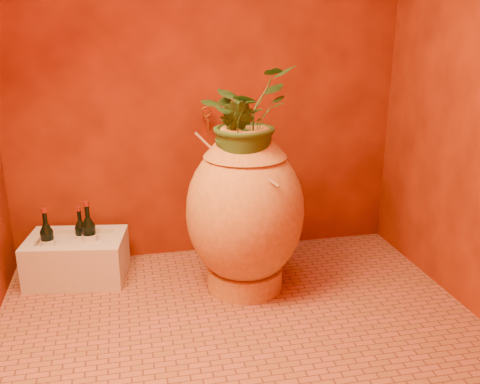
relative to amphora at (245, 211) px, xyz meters
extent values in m
plane|color=#9D4D33|center=(-0.12, -0.43, -0.48)|extent=(2.50, 2.50, 0.00)
cube|color=#4F1304|center=(-0.12, 0.57, 0.77)|extent=(2.50, 0.02, 2.50)
cylinder|color=gold|center=(0.00, 0.00, -0.41)|extent=(0.51, 0.51, 0.13)
ellipsoid|color=gold|center=(0.00, 0.00, -0.01)|extent=(0.78, 0.78, 0.84)
cone|color=gold|center=(0.00, 0.00, 0.38)|extent=(0.54, 0.54, 0.13)
torus|color=gold|center=(0.00, 0.00, 0.45)|extent=(0.33, 0.33, 0.05)
cylinder|color=olive|center=(-0.08, -0.05, 0.26)|extent=(0.37, 0.29, 0.37)
cylinder|color=olive|center=(-0.02, -0.12, 0.30)|extent=(0.26, 0.39, 0.15)
cylinder|color=olive|center=(0.10, -0.08, 0.32)|extent=(0.16, 0.31, 0.26)
cube|color=beige|center=(-0.97, 0.32, -0.36)|extent=(0.62, 0.47, 0.24)
cube|color=beige|center=(-0.97, 0.48, -0.22)|extent=(0.57, 0.17, 0.03)
cube|color=beige|center=(-0.97, 0.17, -0.22)|extent=(0.57, 0.17, 0.03)
cube|color=beige|center=(-1.21, 0.32, -0.22)|extent=(0.11, 0.25, 0.03)
cube|color=beige|center=(-0.72, 0.32, -0.22)|extent=(0.11, 0.25, 0.03)
cylinder|color=black|center=(-0.88, 0.32, -0.23)|extent=(0.08, 0.08, 0.19)
cone|color=black|center=(-0.88, 0.32, -0.11)|extent=(0.08, 0.08, 0.05)
cylinder|color=black|center=(-0.88, 0.32, -0.05)|extent=(0.03, 0.03, 0.07)
cylinder|color=maroon|center=(-0.88, 0.32, 0.00)|extent=(0.03, 0.03, 0.03)
cylinder|color=silver|center=(-0.88, 0.32, -0.23)|extent=(0.08, 0.08, 0.09)
cylinder|color=black|center=(-1.12, 0.30, -0.24)|extent=(0.08, 0.08, 0.18)
cone|color=black|center=(-1.12, 0.30, -0.12)|extent=(0.08, 0.08, 0.05)
cylinder|color=black|center=(-1.12, 0.30, -0.06)|extent=(0.03, 0.03, 0.07)
cylinder|color=maroon|center=(-1.12, 0.30, -0.02)|extent=(0.03, 0.03, 0.03)
cylinder|color=silver|center=(-1.12, 0.30, -0.24)|extent=(0.08, 0.08, 0.08)
cylinder|color=black|center=(-0.93, 0.37, -0.25)|extent=(0.07, 0.07, 0.16)
cone|color=black|center=(-0.93, 0.37, -0.14)|extent=(0.07, 0.07, 0.05)
cylinder|color=black|center=(-0.93, 0.37, -0.09)|extent=(0.02, 0.02, 0.06)
cylinder|color=maroon|center=(-0.93, 0.37, -0.05)|extent=(0.03, 0.03, 0.02)
cylinder|color=silver|center=(-0.93, 0.37, -0.25)|extent=(0.07, 0.07, 0.07)
cylinder|color=#9F6124|center=(-0.13, 0.51, 0.43)|extent=(0.02, 0.13, 0.02)
cylinder|color=#9F6124|center=(-0.13, 0.44, 0.40)|extent=(0.02, 0.02, 0.08)
torus|color=#9F6124|center=(-0.13, 0.51, 0.48)|extent=(0.07, 0.01, 0.07)
cylinder|color=#9F6124|center=(-0.13, 0.51, 0.46)|extent=(0.01, 0.01, 0.05)
imported|color=#294D1B|center=(0.00, -0.02, 0.53)|extent=(0.66, 0.65, 0.55)
imported|color=#294D1B|center=(-0.07, -0.05, 0.45)|extent=(0.26, 0.25, 0.38)
camera|label=1|loc=(-0.63, -2.76, 1.04)|focal=40.00mm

